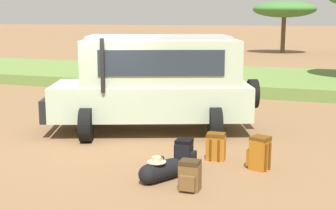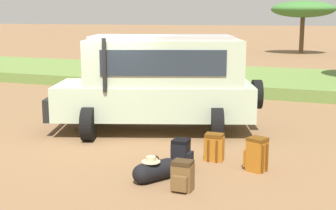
# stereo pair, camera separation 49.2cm
# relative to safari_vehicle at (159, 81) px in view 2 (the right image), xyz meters

# --- Properties ---
(ground_plane) EXTENTS (320.00, 320.00, 0.00)m
(ground_plane) POSITION_rel_safari_vehicle_xyz_m (-0.98, -0.81, -1.29)
(ground_plane) COLOR olive
(grass_bank) EXTENTS (120.00, 7.00, 0.44)m
(grass_bank) POSITION_rel_safari_vehicle_xyz_m (-0.98, 9.21, -1.07)
(grass_bank) COLOR olive
(grass_bank) RESTS_ON ground_plane
(safari_vehicle) EXTENTS (5.41, 3.75, 2.44)m
(safari_vehicle) POSITION_rel_safari_vehicle_xyz_m (0.00, 0.00, 0.00)
(safari_vehicle) COLOR #B2C6A8
(safari_vehicle) RESTS_ON ground_plane
(backpack_beside_front_wheel) EXTENTS (0.40, 0.39, 0.56)m
(backpack_beside_front_wheel) POSITION_rel_safari_vehicle_xyz_m (2.05, -1.86, -1.02)
(backpack_beside_front_wheel) COLOR #B26619
(backpack_beside_front_wheel) RESTS_ON ground_plane
(backpack_cluster_center) EXTENTS (0.47, 0.41, 0.65)m
(backpack_cluster_center) POSITION_rel_safari_vehicle_xyz_m (2.99, -2.19, -0.98)
(backpack_cluster_center) COLOR #B26619
(backpack_cluster_center) RESTS_ON ground_plane
(backpack_near_rear_wheel) EXTENTS (0.36, 0.38, 0.52)m
(backpack_near_rear_wheel) POSITION_rel_safari_vehicle_xyz_m (2.06, -3.70, -1.04)
(backpack_near_rear_wheel) COLOR brown
(backpack_near_rear_wheel) RESTS_ON ground_plane
(backpack_outermost) EXTENTS (0.42, 0.36, 0.57)m
(backpack_outermost) POSITION_rel_safari_vehicle_xyz_m (1.61, -2.57, -1.02)
(backpack_outermost) COLOR black
(backpack_outermost) RESTS_ON ground_plane
(duffel_bag_low_black_case) EXTENTS (0.64, 0.86, 0.46)m
(duffel_bag_low_black_case) POSITION_rel_safari_vehicle_xyz_m (1.43, -3.41, -1.11)
(duffel_bag_low_black_case) COLOR black
(duffel_bag_low_black_case) RESTS_ON ground_plane
(acacia_tree_far_left) EXTENTS (5.02, 4.47, 4.17)m
(acacia_tree_far_left) POSITION_rel_safari_vehicle_xyz_m (0.11, 28.14, 2.20)
(acacia_tree_far_left) COLOR brown
(acacia_tree_far_left) RESTS_ON ground_plane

